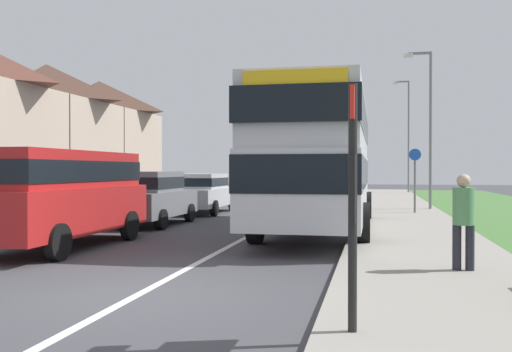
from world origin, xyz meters
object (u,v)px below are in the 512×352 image
at_px(parked_car_grey, 149,196).
at_px(bus_stop_sign, 353,190).
at_px(pedestrian_at_stop, 463,217).
at_px(street_lamp_far, 407,130).
at_px(parked_van_red, 59,190).
at_px(cycle_route_sign, 415,178).
at_px(double_decker_bus, 320,155).
at_px(parked_car_silver, 202,191).
at_px(street_lamp_mid, 428,119).

bearing_deg(parked_car_grey, bus_stop_sign, -58.56).
bearing_deg(pedestrian_at_stop, street_lamp_far, 88.44).
bearing_deg(pedestrian_at_stop, parked_van_red, 167.71).
bearing_deg(cycle_route_sign, parked_car_grey, -147.23).
relative_size(double_decker_bus, parked_car_grey, 2.59).
bearing_deg(parked_car_grey, parked_car_silver, 87.64).
bearing_deg(double_decker_bus, bus_stop_sign, -82.90).
bearing_deg(street_lamp_far, parked_van_red, -106.85).
bearing_deg(parked_van_red, pedestrian_at_stop, -12.29).
bearing_deg(double_decker_bus, cycle_route_sign, 63.86).
height_order(parked_car_silver, bus_stop_sign, bus_stop_sign).
distance_m(parked_car_grey, street_lamp_far, 26.74).
xyz_separation_m(cycle_route_sign, street_lamp_mid, (0.66, 2.34, 2.41)).
distance_m(double_decker_bus, street_lamp_far, 25.93).
bearing_deg(parked_car_silver, parked_van_red, -90.88).
bearing_deg(bus_stop_sign, cycle_route_sign, 84.03).
relative_size(parked_car_grey, street_lamp_far, 0.52).
height_order(parked_car_silver, street_lamp_far, street_lamp_far).
distance_m(cycle_route_sign, street_lamp_far, 19.72).
bearing_deg(parked_van_red, cycle_route_sign, 51.98).
xyz_separation_m(bus_stop_sign, street_lamp_mid, (2.37, 18.67, 2.30)).
xyz_separation_m(street_lamp_mid, street_lamp_far, (0.12, 17.12, 0.72)).
xyz_separation_m(pedestrian_at_stop, street_lamp_far, (0.87, 31.92, 3.58)).
relative_size(parked_car_silver, bus_stop_sign, 1.72).
relative_size(parked_car_silver, street_lamp_far, 0.56).
relative_size(pedestrian_at_stop, bus_stop_sign, 0.64).
bearing_deg(cycle_route_sign, bus_stop_sign, -95.97).
distance_m(pedestrian_at_stop, bus_stop_sign, 4.22).
xyz_separation_m(double_decker_bus, parked_car_silver, (-5.20, 5.63, -1.27)).
bearing_deg(pedestrian_at_stop, bus_stop_sign, -112.76).
xyz_separation_m(parked_van_red, cycle_route_sign, (8.34, 10.67, 0.14)).
xyz_separation_m(double_decker_bus, cycle_route_sign, (2.99, 6.08, -0.71)).
bearing_deg(parked_van_red, bus_stop_sign, -40.46).
distance_m(parked_car_grey, cycle_route_sign, 9.99).
height_order(bus_stop_sign, street_lamp_far, street_lamp_far).
distance_m(pedestrian_at_stop, cycle_route_sign, 12.48).
bearing_deg(street_lamp_far, pedestrian_at_stop, -91.56).
bearing_deg(parked_car_grey, street_lamp_far, 69.75).
distance_m(parked_van_red, bus_stop_sign, 8.72).
distance_m(parked_car_grey, parked_car_silver, 4.96).
xyz_separation_m(parked_car_grey, bus_stop_sign, (6.68, -10.93, 0.62)).
height_order(double_decker_bus, street_lamp_far, street_lamp_far).
relative_size(pedestrian_at_stop, street_lamp_far, 0.21).
relative_size(parked_car_grey, bus_stop_sign, 1.59).
bearing_deg(parked_van_red, street_lamp_far, 73.15).
bearing_deg(bus_stop_sign, pedestrian_at_stop, 67.24).
xyz_separation_m(parked_car_grey, street_lamp_mid, (9.05, 7.74, 2.92)).
xyz_separation_m(pedestrian_at_stop, street_lamp_mid, (0.75, 14.81, 2.86)).
relative_size(pedestrian_at_stop, cycle_route_sign, 0.66).
relative_size(parked_car_grey, pedestrian_at_stop, 2.48).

